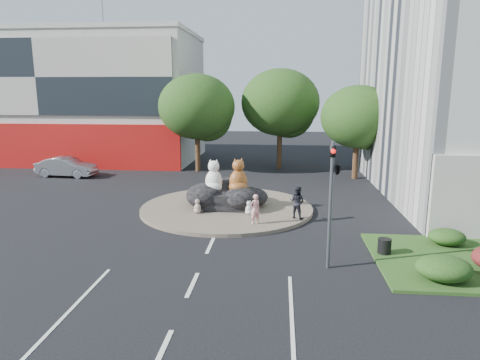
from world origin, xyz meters
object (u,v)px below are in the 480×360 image
Objects in this scene: pedestrian_dark at (297,202)px; parked_car at (67,167)px; cat_tabby at (238,175)px; cat_white at (214,176)px; litter_bin at (384,246)px; kitten_white at (249,207)px; kitten_calico at (198,206)px; pedestrian_pink at (255,209)px.

pedestrian_dark reaches higher than parked_car.
cat_tabby is 1.16× the size of pedestrian_dark.
cat_white is 3.03× the size of litter_bin.
kitten_white is at bearing -18.29° from cat_white.
pedestrian_dark is at bearing 39.15° from kitten_calico.
cat_tabby reaches higher than pedestrian_pink.
cat_tabby is 2.54× the size of kitten_white.
parked_car is 7.60× the size of litter_bin.
cat_tabby is 9.44m from litter_bin.
litter_bin is at bearing 14.93° from kitten_calico.
pedestrian_dark reaches higher than kitten_calico.
pedestrian_pink reaches higher than kitten_white.
pedestrian_dark is at bearing 127.74° from litter_bin.
kitten_calico is at bearing -171.09° from cat_tabby.
litter_bin is (21.65, -15.12, -0.36)m from parked_car.
kitten_white is at bearing 44.34° from kitten_calico.
pedestrian_dark is (5.43, -0.48, 0.46)m from kitten_calico.
kitten_calico is 0.53× the size of pedestrian_pink.
litter_bin is (8.21, -6.30, -1.62)m from cat_white.
cat_white is 2.89m from kitten_white.
cat_tabby reaches higher than kitten_white.
pedestrian_pink is 19.87m from parked_car.
kitten_white is 0.51× the size of pedestrian_pink.
pedestrian_pink is at bearing 56.58° from pedestrian_dark.
kitten_white is at bearing -84.62° from cat_tabby.
kitten_white is at bearing 140.51° from litter_bin.
parked_car is (-13.44, 8.82, -1.27)m from cat_white.
cat_tabby is 2.93m from kitten_calico.
pedestrian_pink is (3.28, -1.66, 0.36)m from kitten_calico.
cat_white is 2.34× the size of kitten_calico.
pedestrian_pink is at bearing 149.45° from litter_bin.
kitten_white is 1.24× the size of litter_bin.
parked_car is 26.41m from litter_bin.
kitten_white is (0.72, -1.33, -1.51)m from cat_tabby.
cat_tabby reaches higher than pedestrian_dark.
kitten_calico reaches higher than kitten_white.
kitten_calico is at bearing -124.07° from parked_car.
pedestrian_dark is 0.36× the size of parked_car.
pedestrian_dark is (2.58, -0.49, 0.47)m from kitten_white.
pedestrian_pink reaches higher than litter_bin.
parked_car is at bearing -69.11° from pedestrian_pink.
pedestrian_dark is 2.73× the size of litter_bin.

